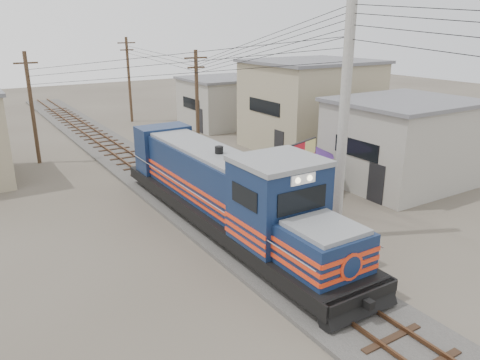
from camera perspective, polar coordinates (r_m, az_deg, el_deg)
ground at (r=18.56m, az=2.47°, el=-8.85°), size 120.00×120.00×0.00m
ballast at (r=26.73m, az=-9.73°, el=-0.23°), size 3.60×70.00×0.16m
track at (r=26.67m, az=-9.75°, el=0.14°), size 1.15×70.00×0.12m
locomotive at (r=19.87m, az=-1.66°, el=-1.52°), size 2.94×15.98×3.96m
utility_pole_main at (r=18.70m, az=12.53°, el=7.19°), size 0.40×0.40×10.00m
wooden_pole_mid at (r=31.25m, az=-5.26°, el=9.45°), size 1.60×0.24×7.00m
wooden_pole_far at (r=44.16m, az=-13.38°, el=11.97°), size 1.60×0.24×7.50m
wooden_pole_left at (r=32.23m, az=-24.05°, el=8.22°), size 1.60×0.24×7.00m
power_lines at (r=23.94m, az=-9.59°, el=15.92°), size 9.65×19.00×3.30m
shophouse_front at (r=27.37m, az=19.13°, el=4.42°), size 7.35×6.30×4.70m
shophouse_mid at (r=34.10m, az=8.57°, el=9.10°), size 8.40×7.35×6.20m
shophouse_back at (r=41.50m, az=-2.19°, el=9.52°), size 6.30×6.30×4.20m
billboard at (r=22.78m, az=7.76°, el=2.66°), size 2.02×0.80×3.24m
market_umbrella at (r=24.95m, az=8.99°, el=3.52°), size 2.79×2.79×2.49m
vendor at (r=25.87m, az=8.15°, el=0.79°), size 0.59×0.42×1.51m
plant_nursery at (r=24.23m, az=7.55°, el=-1.23°), size 3.38×2.90×1.12m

